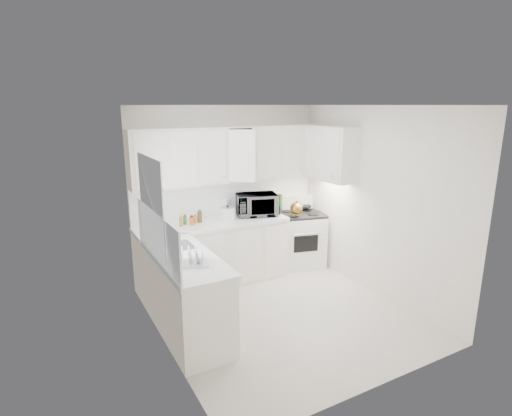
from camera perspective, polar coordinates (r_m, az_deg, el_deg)
floor at (r=5.40m, az=3.68°, el=-14.63°), size 3.20×3.20×0.00m
ceiling at (r=4.73m, az=4.19°, el=14.17°), size 3.20×3.20×0.00m
wall_back at (r=6.27m, az=-3.94°, el=2.22°), size 3.00×0.00×3.00m
wall_front at (r=3.73m, az=17.32°, el=-6.92°), size 3.00×0.00×3.00m
wall_left at (r=4.32m, az=-13.17°, el=-3.71°), size 0.00×3.20×3.20m
wall_right at (r=5.83m, az=16.47°, el=0.73°), size 0.00×3.20×3.20m
window_blinds at (r=4.58m, az=-14.30°, el=0.51°), size 0.06×0.96×1.06m
lower_cabinets_back at (r=6.10m, az=-5.96°, el=-6.51°), size 2.22×0.60×0.90m
lower_cabinets_left at (r=4.89m, az=-9.80°, el=-12.09°), size 0.60×1.60×0.90m
countertop_back at (r=5.94m, az=-6.04°, el=-2.25°), size 2.24×0.64×0.05m
countertop_left at (r=4.71m, az=-9.93°, el=-6.88°), size 0.64×1.62×0.05m
backsplash_back at (r=6.28m, az=-3.89°, el=1.53°), size 2.98×0.02×0.55m
backsplash_left at (r=4.53m, az=-13.69°, el=-3.90°), size 0.02×1.60×0.55m
upper_cabinets_back at (r=6.09m, az=-3.32°, el=3.78°), size 3.00×0.33×0.80m
upper_cabinets_right at (r=6.27m, az=10.26°, el=3.89°), size 0.33×0.90×0.80m
sink at (r=4.97m, az=-11.31°, el=-4.00°), size 0.42×0.38×0.30m
stove at (r=6.74m, az=6.08°, el=-3.38°), size 0.87×0.77×1.14m
tea_kettle at (r=6.38m, az=5.68°, el=0.10°), size 0.27×0.24×0.22m
frying_pan at (r=6.86m, az=6.65°, el=0.33°), size 0.32×0.47×0.04m
microwave at (r=6.23m, az=0.04°, el=0.81°), size 0.68×0.50×0.41m
rice_cooker at (r=6.02m, az=-3.98°, el=-0.63°), size 0.26×0.26×0.22m
paper_towel at (r=6.21m, az=-4.35°, el=0.06°), size 0.12×0.12×0.27m
utensil_crock at (r=6.29m, az=2.98°, el=0.57°), size 0.14×0.14×0.34m
dish_rack at (r=4.41m, az=-9.03°, el=-6.58°), size 0.43×0.37×0.20m
spice_left_0 at (r=5.88m, az=-10.70°, el=-1.68°), size 0.06×0.06×0.13m
spice_left_1 at (r=5.82m, az=-9.72°, el=-1.80°), size 0.06×0.06×0.13m
spice_left_2 at (r=5.93m, az=-9.32°, el=-1.50°), size 0.06×0.06×0.13m
spice_left_3 at (r=5.87m, az=-8.34°, el=-1.61°), size 0.06×0.06×0.13m
spice_left_4 at (r=5.97m, az=-7.96°, el=-1.31°), size 0.06×0.06×0.13m
sauce_right_0 at (r=6.47m, az=1.29°, el=0.30°), size 0.06×0.06×0.19m
sauce_right_1 at (r=6.44m, az=1.98°, el=0.24°), size 0.06×0.06×0.19m
sauce_right_2 at (r=6.52m, az=2.13°, el=0.41°), size 0.06×0.06×0.19m
sauce_right_3 at (r=6.50m, az=2.81°, el=0.36°), size 0.06×0.06×0.19m
sauce_right_4 at (r=6.58m, az=2.95°, el=0.52°), size 0.06×0.06×0.19m
sauce_right_5 at (r=6.56m, az=3.63°, el=0.47°), size 0.06×0.06×0.19m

